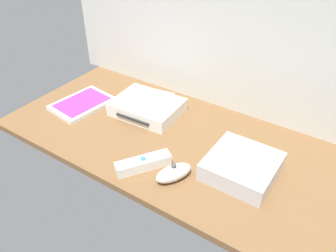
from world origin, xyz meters
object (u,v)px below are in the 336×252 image
game_console (147,107)px  game_case (82,104)px  mini_computer (242,166)px  remote_wand (143,163)px  remote_classic_pad (149,97)px  remote_nunchuk (174,173)px

game_console → game_case: game_console is taller
mini_computer → game_case: size_ratio=0.83×
remote_wand → remote_classic_pad: remote_classic_pad is taller
remote_classic_pad → game_console: bearing=-99.8°
game_console → remote_wand: 26.66cm
game_case → remote_wand: remote_wand is taller
game_console → remote_wand: bearing=-58.8°
game_console → mini_computer: bearing=-17.9°
game_console → remote_classic_pad: 3.41cm
game_case → remote_nunchuk: (44.67, -12.33, 1.28)cm
remote_wand → game_case: bearing=-167.2°
remote_classic_pad → remote_nunchuk: bearing=-51.9°
mini_computer → remote_wand: 25.40cm
mini_computer → remote_nunchuk: bearing=-140.1°
mini_computer → remote_wand: size_ratio=1.19×
game_console → game_case: bearing=-160.5°
game_case → remote_nunchuk: 46.36cm
mini_computer → remote_classic_pad: bearing=163.6°
game_console → remote_nunchuk: 31.83cm
remote_classic_pad → remote_wand: bearing=-66.0°
game_case → remote_classic_pad: (20.80, 9.85, 4.65)cm
game_case → remote_nunchuk: bearing=-8.2°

